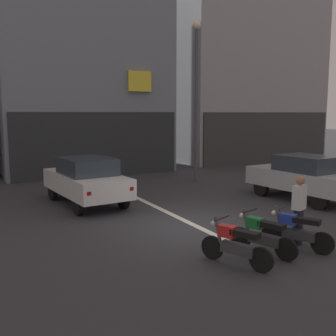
# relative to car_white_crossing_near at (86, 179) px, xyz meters

# --- Properties ---
(ground_plane) EXTENTS (120.00, 120.00, 0.00)m
(ground_plane) POSITION_rel_car_white_crossing_near_xyz_m (1.97, -4.09, -0.89)
(ground_plane) COLOR #333338
(lane_centre_line) EXTENTS (0.20, 18.00, 0.01)m
(lane_centre_line) POSITION_rel_car_white_crossing_near_xyz_m (1.97, 1.91, -0.88)
(lane_centre_line) COLOR silver
(lane_centre_line) RESTS_ON ground
(building_mid_block) EXTENTS (8.68, 9.25, 12.60)m
(building_mid_block) POSITION_rel_car_white_crossing_near_xyz_m (2.27, 10.14, 5.40)
(building_mid_block) COLOR gray
(building_mid_block) RESTS_ON ground
(building_far_right) EXTENTS (10.28, 7.95, 21.82)m
(building_far_right) POSITION_rel_car_white_crossing_near_xyz_m (13.63, 10.15, 10.01)
(building_far_right) COLOR #9E9EA3
(building_far_right) RESTS_ON ground
(car_white_crossing_near) EXTENTS (2.15, 4.25, 1.64)m
(car_white_crossing_near) POSITION_rel_car_white_crossing_near_xyz_m (0.00, 0.00, 0.00)
(car_white_crossing_near) COLOR black
(car_white_crossing_near) RESTS_ON ground
(car_silver_parked_kerbside) EXTENTS (2.10, 4.23, 1.64)m
(car_silver_parked_kerbside) POSITION_rel_car_white_crossing_near_xyz_m (7.20, -2.94, 0.00)
(car_silver_parked_kerbside) COLOR black
(car_silver_parked_kerbside) RESTS_ON ground
(street_lamp) EXTENTS (0.36, 0.36, 7.15)m
(street_lamp) POSITION_rel_car_white_crossing_near_xyz_m (5.76, 2.22, 3.44)
(street_lamp) COLOR #47474C
(street_lamp) RESTS_ON ground
(motorcycle_red_row_leftmost) EXTENTS (0.76, 1.56, 0.98)m
(motorcycle_red_row_leftmost) POSITION_rel_car_white_crossing_near_xyz_m (1.17, -6.88, -0.43)
(motorcycle_red_row_leftmost) COLOR black
(motorcycle_red_row_leftmost) RESTS_ON ground
(motorcycle_green_row_left_mid) EXTENTS (0.69, 1.60, 0.98)m
(motorcycle_green_row_left_mid) POSITION_rel_car_white_crossing_near_xyz_m (2.09, -6.64, -0.43)
(motorcycle_green_row_left_mid) COLOR black
(motorcycle_green_row_left_mid) RESTS_ON ground
(motorcycle_blue_row_centre) EXTENTS (0.86, 1.50, 0.98)m
(motorcycle_blue_row_centre) POSITION_rel_car_white_crossing_near_xyz_m (3.00, -6.75, -0.43)
(motorcycle_blue_row_centre) COLOR black
(motorcycle_blue_row_centre) RESTS_ON ground
(person_by_motorcycles) EXTENTS (0.42, 0.34, 1.67)m
(person_by_motorcycles) POSITION_rel_car_white_crossing_near_xyz_m (3.34, -6.47, -0.03)
(person_by_motorcycles) COLOR #23232D
(person_by_motorcycles) RESTS_ON ground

